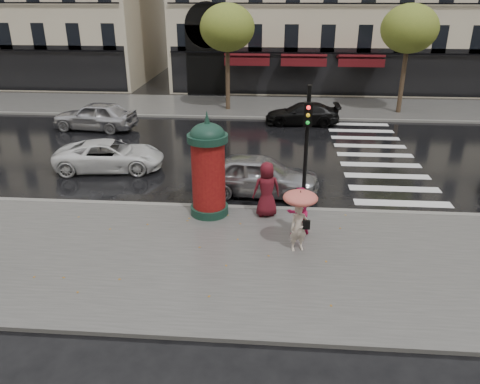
# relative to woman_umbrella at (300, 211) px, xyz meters

# --- Properties ---
(ground) EXTENTS (160.00, 160.00, 0.00)m
(ground) POSITION_rel_woman_umbrella_xyz_m (-1.94, -0.11, -1.41)
(ground) COLOR black
(ground) RESTS_ON ground
(near_sidewalk) EXTENTS (90.00, 7.00, 0.12)m
(near_sidewalk) POSITION_rel_woman_umbrella_xyz_m (-1.94, -0.61, -1.35)
(near_sidewalk) COLOR #474744
(near_sidewalk) RESTS_ON ground
(far_sidewalk) EXTENTS (90.00, 6.00, 0.12)m
(far_sidewalk) POSITION_rel_woman_umbrella_xyz_m (-1.94, 18.89, -1.35)
(far_sidewalk) COLOR #474744
(far_sidewalk) RESTS_ON ground
(near_kerb) EXTENTS (90.00, 0.25, 0.14)m
(near_kerb) POSITION_rel_woman_umbrella_xyz_m (-1.94, 2.89, -1.34)
(near_kerb) COLOR slate
(near_kerb) RESTS_ON ground
(far_kerb) EXTENTS (90.00, 0.25, 0.14)m
(far_kerb) POSITION_rel_woman_umbrella_xyz_m (-1.94, 15.89, -1.34)
(far_kerb) COLOR slate
(far_kerb) RESTS_ON ground
(zebra_crossing) EXTENTS (3.60, 11.75, 0.01)m
(zebra_crossing) POSITION_rel_woman_umbrella_xyz_m (4.06, 9.49, -1.41)
(zebra_crossing) COLOR silver
(zebra_crossing) RESTS_ON ground
(tree_far_left) EXTENTS (3.40, 3.40, 6.64)m
(tree_far_left) POSITION_rel_woman_umbrella_xyz_m (-3.94, 17.89, 3.76)
(tree_far_left) COLOR #38281C
(tree_far_left) RESTS_ON ground
(tree_far_right) EXTENTS (3.40, 3.40, 6.64)m
(tree_far_right) POSITION_rel_woman_umbrella_xyz_m (7.06, 17.89, 3.76)
(tree_far_right) COLOR #38281C
(tree_far_right) RESTS_ON ground
(woman_umbrella) EXTENTS (1.02, 1.02, 1.96)m
(woman_umbrella) POSITION_rel_woman_umbrella_xyz_m (0.00, 0.00, 0.00)
(woman_umbrella) COLOR beige
(woman_umbrella) RESTS_ON near_sidewalk
(woman_red) EXTENTS (0.98, 0.91, 1.61)m
(woman_red) POSITION_rel_woman_umbrella_xyz_m (0.02, 1.01, -0.49)
(woman_red) COLOR #B21647
(woman_red) RESTS_ON near_sidewalk
(man_burgundy) EXTENTS (1.07, 0.82, 1.94)m
(man_burgundy) POSITION_rel_woman_umbrella_xyz_m (-1.02, 2.29, -0.32)
(man_burgundy) COLOR #55111A
(man_burgundy) RESTS_ON near_sidewalk
(morris_column) EXTENTS (1.37, 1.37, 3.67)m
(morris_column) POSITION_rel_woman_umbrella_xyz_m (-3.01, 2.29, 0.47)
(morris_column) COLOR #133126
(morris_column) RESTS_ON near_sidewalk
(traffic_light) EXTENTS (0.29, 0.42, 4.46)m
(traffic_light) POSITION_rel_woman_umbrella_xyz_m (0.26, 2.60, 1.41)
(traffic_light) COLOR black
(traffic_light) RESTS_ON near_sidewalk
(car_silver) EXTENTS (4.76, 2.20, 1.58)m
(car_silver) POSITION_rel_woman_umbrella_xyz_m (-1.35, 4.40, -0.62)
(car_silver) COLOR #9B9B9F
(car_silver) RESTS_ON ground
(car_white) EXTENTS (4.90, 2.68, 1.30)m
(car_white) POSITION_rel_woman_umbrella_xyz_m (-8.02, 6.59, -0.76)
(car_white) COLOR white
(car_white) RESTS_ON ground
(car_black) EXTENTS (4.36, 1.86, 1.25)m
(car_black) POSITION_rel_woman_umbrella_xyz_m (0.77, 14.89, -0.79)
(car_black) COLOR black
(car_black) RESTS_ON ground
(car_far_silver) EXTENTS (4.86, 2.41, 1.59)m
(car_far_silver) POSITION_rel_woman_umbrella_xyz_m (-10.99, 12.82, -0.62)
(car_far_silver) COLOR #B1B1B6
(car_far_silver) RESTS_ON ground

